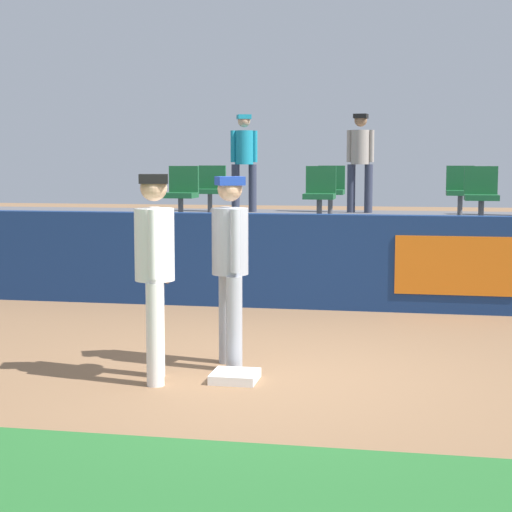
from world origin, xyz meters
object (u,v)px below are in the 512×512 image
player_runner_visitor (230,258)px  seat_back_center (331,188)px  seat_front_center (320,191)px  player_fielder_home (155,263)px  first_base (235,376)px  seat_front_left (182,190)px  seat_back_left (211,187)px  spectator_capped (360,156)px  spectator_casual (244,156)px  seat_back_right (460,188)px  seat_front_right (481,192)px

player_runner_visitor → seat_back_center: seat_back_center is taller
seat_front_center → player_fielder_home: bearing=-98.8°
first_base → seat_front_left: seat_front_left is taller
seat_back_center → seat_back_left: size_ratio=1.00×
seat_back_center → seat_back_left: bearing=180.0°
seat_back_left → spectator_capped: spectator_capped is taller
spectator_capped → spectator_casual: bearing=12.6°
seat_back_left → seat_back_right: 4.19m
seat_front_center → seat_back_left: same height
player_fielder_home → spectator_casual: 8.07m
player_fielder_home → seat_back_left: size_ratio=2.16×
seat_front_center → seat_front_left: size_ratio=1.00×
player_fielder_home → spectator_casual: size_ratio=1.04×
seat_front_center → spectator_capped: bearing=81.8°
first_base → player_fielder_home: (-0.68, -0.11, 1.01)m
seat_back_left → first_base: bearing=-74.7°
player_runner_visitor → seat_back_right: (2.40, 6.57, 0.46)m
seat_front_right → first_base: bearing=-114.9°
player_fielder_home → seat_back_center: bearing=157.7°
seat_front_center → spectator_casual: size_ratio=0.48×
seat_back_center → seat_front_left: 2.75m
first_base → seat_back_left: bearing=105.3°
first_base → seat_front_right: 5.99m
player_fielder_home → seat_back_right: (2.93, 7.19, 0.45)m
first_base → seat_back_right: seat_back_right is taller
seat_front_left → seat_back_left: size_ratio=1.00×
first_base → seat_back_left: size_ratio=0.48×
player_fielder_home → seat_front_right: (3.13, 5.39, 0.45)m
first_base → seat_front_center: bearing=88.4°
first_base → seat_front_right: bearing=65.1°
seat_back_center → seat_front_left: bearing=-139.2°
first_base → seat_back_center: bearing=88.9°
first_base → player_runner_visitor: player_runner_visitor is taller
player_fielder_home → spectator_casual: (-0.83, 7.96, 0.98)m
seat_back_center → spectator_casual: spectator_casual is taller
seat_front_left → seat_front_right: bearing=0.0°
seat_back_right → seat_front_center: bearing=-139.4°
first_base → seat_back_center: seat_back_center is taller
player_fielder_home → spectator_capped: 8.33m
player_runner_visitor → seat_front_center: (0.30, 4.77, 0.46)m
seat_front_right → seat_front_left: same height
seat_back_right → seat_back_left: bearing=180.0°
seat_front_center → seat_back_right: (2.10, 1.80, 0.00)m
seat_front_left → spectator_capped: size_ratio=0.48×
seat_front_left → seat_back_left: (0.01, 1.80, 0.00)m
seat_front_center → seat_back_center: bearing=90.6°
player_runner_visitor → seat_front_left: 5.12m
player_runner_visitor → seat_back_left: bearing=169.9°
seat_front_center → seat_back_left: size_ratio=1.00×
player_fielder_home → spectator_capped: bearing=155.6°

